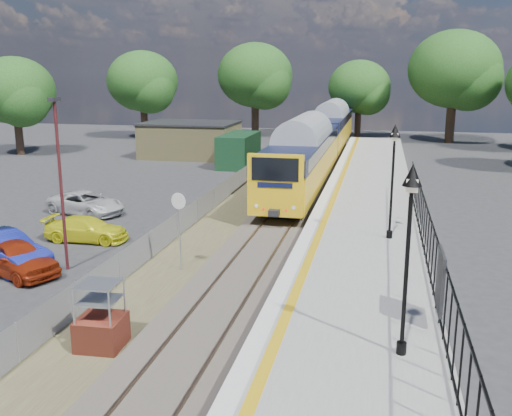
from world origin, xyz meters
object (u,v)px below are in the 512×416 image
(victorian_lamp_south, at_px, (410,216))
(car_blue, at_px, (3,251))
(carpark_lamp, at_px, (60,174))
(victorian_lamp_north, at_px, (394,155))
(speed_sign, at_px, (179,218))
(car_yellow, at_px, (87,229))
(train, at_px, (321,137))
(brick_plinth, at_px, (101,317))
(car_red, at_px, (15,257))
(car_white, at_px, (86,203))

(victorian_lamp_south, xyz_separation_m, car_blue, (-14.82, 5.53, -3.56))
(carpark_lamp, bearing_deg, victorian_lamp_north, 18.07)
(victorian_lamp_north, bearing_deg, carpark_lamp, -161.93)
(speed_sign, bearing_deg, car_yellow, 166.14)
(train, distance_m, brick_plinth, 33.31)
(victorian_lamp_north, distance_m, brick_plinth, 12.88)
(car_red, bearing_deg, brick_plinth, -104.80)
(train, relative_size, speed_sign, 13.17)
(victorian_lamp_north, height_order, car_red, victorian_lamp_north)
(victorian_lamp_north, xyz_separation_m, train, (-5.30, 23.50, -1.96))
(victorian_lamp_south, xyz_separation_m, car_white, (-16.06, 14.30, -3.69))
(train, height_order, brick_plinth, train)
(speed_sign, relative_size, carpark_lamp, 0.47)
(brick_plinth, bearing_deg, car_white, 119.98)
(carpark_lamp, distance_m, car_blue, 3.93)
(victorian_lamp_south, bearing_deg, train, 99.32)
(victorian_lamp_south, relative_size, car_red, 1.14)
(victorian_lamp_south, height_order, car_yellow, victorian_lamp_south)
(car_yellow, distance_m, car_white, 5.23)
(victorian_lamp_south, distance_m, car_white, 21.82)
(brick_plinth, bearing_deg, carpark_lamp, 127.58)
(car_red, bearing_deg, train, 7.07)
(victorian_lamp_north, distance_m, carpark_lamp, 12.83)
(speed_sign, distance_m, car_white, 11.17)
(victorian_lamp_south, height_order, victorian_lamp_north, same)
(brick_plinth, bearing_deg, car_red, 141.47)
(car_blue, distance_m, car_white, 8.86)
(carpark_lamp, bearing_deg, victorian_lamp_south, -25.92)
(victorian_lamp_north, height_order, carpark_lamp, carpark_lamp)
(brick_plinth, bearing_deg, victorian_lamp_north, 51.15)
(victorian_lamp_north, distance_m, train, 24.17)
(car_yellow, xyz_separation_m, car_white, (-2.52, 4.58, 0.06))
(victorian_lamp_south, xyz_separation_m, car_yellow, (-13.55, 9.71, -3.75))
(car_yellow, bearing_deg, carpark_lamp, -164.42)
(car_red, bearing_deg, car_white, 36.37)
(train, distance_m, car_yellow, 25.18)
(car_blue, xyz_separation_m, car_white, (-1.24, 8.77, -0.12))
(car_red, xyz_separation_m, car_white, (-2.06, 9.20, -0.08))
(victorian_lamp_south, xyz_separation_m, car_red, (-14.00, 5.09, -3.61))
(victorian_lamp_south, xyz_separation_m, victorian_lamp_north, (-0.20, 10.00, 0.00))
(train, height_order, car_red, train)
(car_white, bearing_deg, speed_sign, -116.09)
(train, bearing_deg, brick_plinth, -94.31)
(victorian_lamp_south, bearing_deg, brick_plinth, 177.73)
(train, bearing_deg, car_yellow, -108.69)
(victorian_lamp_south, relative_size, brick_plinth, 2.37)
(carpark_lamp, bearing_deg, speed_sign, 9.08)
(car_white, bearing_deg, train, -11.69)
(car_red, xyz_separation_m, car_blue, (-0.82, 0.43, 0.05))
(train, height_order, car_blue, train)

